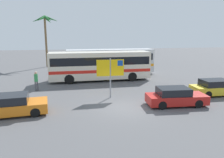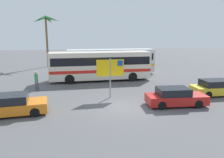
# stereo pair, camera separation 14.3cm
# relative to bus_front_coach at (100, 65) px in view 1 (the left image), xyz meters

# --- Properties ---
(ground) EXTENTS (120.00, 120.00, 0.00)m
(ground) POSITION_rel_bus_front_coach_xyz_m (0.34, -9.42, -1.78)
(ground) COLOR #565659
(bus_front_coach) EXTENTS (10.92, 2.51, 3.17)m
(bus_front_coach) POSITION_rel_bus_front_coach_xyz_m (0.00, 0.00, 0.00)
(bus_front_coach) COLOR silver
(bus_front_coach) RESTS_ON ground
(bus_rear_coach) EXTENTS (10.92, 2.51, 3.17)m
(bus_rear_coach) POSITION_rel_bus_front_coach_xyz_m (1.88, 3.59, 0.00)
(bus_rear_coach) COLOR silver
(bus_rear_coach) RESTS_ON ground
(ferry_sign) EXTENTS (2.20, 0.11, 3.20)m
(ferry_sign) POSITION_rel_bus_front_coach_xyz_m (-0.15, -6.81, 0.54)
(ferry_sign) COLOR gray
(ferry_sign) RESTS_ON ground
(car_orange) EXTENTS (4.08, 2.16, 1.32)m
(car_orange) POSITION_rel_bus_front_coach_xyz_m (-6.96, -9.28, -1.15)
(car_orange) COLOR orange
(car_orange) RESTS_ON ground
(car_yellow) EXTENTS (4.43, 1.90, 1.32)m
(car_yellow) POSITION_rel_bus_front_coach_xyz_m (8.80, -7.85, -1.15)
(car_yellow) COLOR yellow
(car_yellow) RESTS_ON ground
(car_red) EXTENTS (4.37, 2.04, 1.32)m
(car_red) POSITION_rel_bus_front_coach_xyz_m (4.04, -9.68, -1.15)
(car_red) COLOR red
(car_red) RESTS_ON ground
(pedestrian_near_sign) EXTENTS (0.32, 0.32, 1.76)m
(pedestrian_near_sign) POSITION_rel_bus_front_coach_xyz_m (-6.36, -3.23, -0.74)
(pedestrian_near_sign) COLOR #4C4C51
(pedestrian_near_sign) RESTS_ON ground
(palm_tree_seaside) EXTENTS (3.97, 3.73, 7.83)m
(palm_tree_seaside) POSITION_rel_bus_front_coach_xyz_m (-6.59, 11.91, 4.62)
(palm_tree_seaside) COLOR brown
(palm_tree_seaside) RESTS_ON ground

